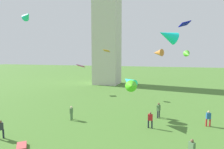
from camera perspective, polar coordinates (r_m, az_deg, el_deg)
person_0 at (r=22.57m, az=-12.05°, el=-10.94°), size 0.28×0.49×1.60m
person_1 at (r=23.43m, az=13.75°, el=-10.08°), size 0.44×0.54×1.79m
person_2 at (r=22.53m, az=26.87°, el=-11.40°), size 0.50×0.34×1.65m
person_3 at (r=15.19m, az=22.74°, el=-19.81°), size 0.46×0.47×1.60m
person_4 at (r=20.11m, az=11.36°, el=-12.91°), size 0.51×0.33×1.67m
person_5 at (r=19.98m, az=-30.34°, el=-13.73°), size 0.46×0.50×1.68m
kite_flying_0 at (r=34.27m, az=-1.65°, el=7.13°), size 1.27×1.02×0.54m
kite_flying_1 at (r=17.51m, az=16.27°, el=11.12°), size 2.14×1.81×1.57m
kite_flying_2 at (r=21.76m, az=-24.05°, el=15.73°), size 1.38×1.20×0.99m
kite_flying_3 at (r=25.63m, az=13.50°, el=6.33°), size 1.63×1.53×0.97m
kite_flying_4 at (r=20.88m, az=5.77°, el=-3.44°), size 1.74×2.31×1.63m
kite_flying_5 at (r=23.22m, az=5.09°, el=-2.14°), size 2.41×2.33×1.77m
kite_flying_6 at (r=37.40m, az=-9.31°, el=2.55°), size 1.69×1.24×0.70m
kite_flying_7 at (r=27.23m, az=20.92°, el=13.97°), size 1.60×1.63×0.84m
kite_flying_8 at (r=31.37m, az=21.67°, el=5.64°), size 1.23×1.69×1.25m
kite_bundle_1 at (r=17.67m, az=-25.42°, el=-18.90°), size 1.42×1.51×0.28m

